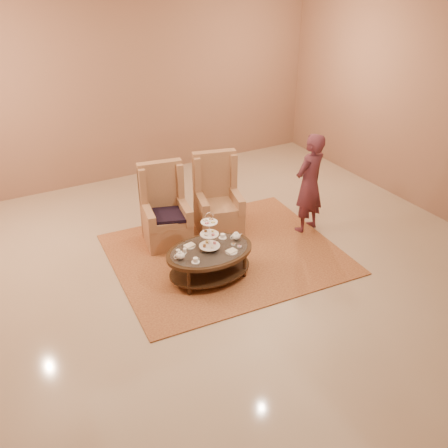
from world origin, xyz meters
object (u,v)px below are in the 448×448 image
tea_table (210,255)px  armchair_right (217,205)px  armchair_left (165,216)px  person (309,184)px

tea_table → armchair_right: (0.76, 1.19, 0.05)m
armchair_left → armchair_right: size_ratio=0.98×
tea_table → person: (2.02, 0.47, 0.44)m
armchair_left → person: size_ratio=0.77×
armchair_left → armchair_right: armchair_right is taller
armchair_left → person: bearing=-10.2°
person → armchair_right: bearing=-45.2°
tea_table → armchair_right: 1.41m
tea_table → armchair_right: armchair_right is taller
armchair_left → person: person is taller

